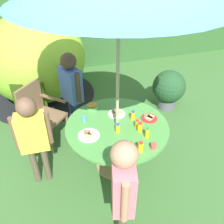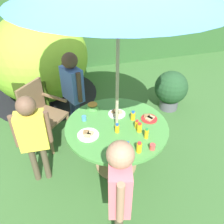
% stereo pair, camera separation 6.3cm
% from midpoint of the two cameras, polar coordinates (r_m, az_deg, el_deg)
% --- Properties ---
extents(ground_plane, '(10.00, 10.00, 0.02)m').
position_cam_midpoint_polar(ground_plane, '(3.32, 1.55, -12.60)').
color(ground_plane, '#3D6B33').
extents(hedge_backdrop, '(9.00, 0.70, 1.77)m').
position_cam_midpoint_polar(hedge_backdrop, '(5.87, -9.12, 19.51)').
color(hedge_backdrop, '#33602D').
rests_on(hedge_backdrop, ground_plane).
extents(garden_table, '(1.24, 1.24, 0.68)m').
position_cam_midpoint_polar(garden_table, '(2.95, 1.71, -5.64)').
color(garden_table, tan).
rests_on(garden_table, ground_plane).
extents(wooden_chair, '(0.65, 0.65, 0.92)m').
position_cam_midpoint_polar(wooden_chair, '(3.51, -16.25, 0.26)').
color(wooden_chair, brown).
rests_on(wooden_chair, ground_plane).
extents(dome_tent, '(2.36, 2.36, 1.56)m').
position_cam_midpoint_polar(dome_tent, '(4.59, -16.62, 12.42)').
color(dome_tent, '#8CC633').
rests_on(dome_tent, ground_plane).
extents(potted_plant, '(0.57, 0.57, 0.71)m').
position_cam_midpoint_polar(potted_plant, '(4.28, 14.34, 5.36)').
color(potted_plant, '#595960').
rests_on(potted_plant, ground_plane).
extents(child_in_blue_shirt, '(0.30, 0.41, 1.29)m').
position_cam_midpoint_polar(child_in_blue_shirt, '(3.44, -8.98, 6.58)').
color(child_in_blue_shirt, navy).
rests_on(child_in_blue_shirt, ground_plane).
extents(child_in_yellow_shirt, '(0.41, 0.21, 1.21)m').
position_cam_midpoint_polar(child_in_yellow_shirt, '(2.76, -17.96, -4.36)').
color(child_in_yellow_shirt, brown).
rests_on(child_in_yellow_shirt, ground_plane).
extents(child_in_pink_shirt, '(0.27, 0.42, 1.29)m').
position_cam_midpoint_polar(child_in_pink_shirt, '(2.07, 2.73, -17.05)').
color(child_in_pink_shirt, brown).
rests_on(child_in_pink_shirt, ground_plane).
extents(snack_bowl, '(0.15, 0.15, 0.08)m').
position_cam_midpoint_polar(snack_bowl, '(3.12, -4.08, 1.44)').
color(snack_bowl, '#66B259').
rests_on(snack_bowl, garden_table).
extents(plate_far_left, '(0.25, 0.25, 0.03)m').
position_cam_midpoint_polar(plate_far_left, '(2.72, -5.07, -5.41)').
color(plate_far_left, white).
rests_on(plate_far_left, garden_table).
extents(plate_near_left, '(0.22, 0.22, 0.03)m').
position_cam_midpoint_polar(plate_near_left, '(3.02, 1.77, -0.37)').
color(plate_near_left, white).
rests_on(plate_near_left, garden_table).
extents(plate_mid_left, '(0.20, 0.20, 0.03)m').
position_cam_midpoint_polar(plate_mid_left, '(2.98, 9.47, -1.49)').
color(plate_mid_left, red).
rests_on(plate_mid_left, garden_table).
extents(juice_bottle_near_right, '(0.05, 0.05, 0.12)m').
position_cam_midpoint_polar(juice_bottle_near_right, '(2.72, 1.89, -3.92)').
color(juice_bottle_near_right, yellow).
rests_on(juice_bottle_near_right, garden_table).
extents(juice_bottle_far_right, '(0.06, 0.06, 0.13)m').
position_cam_midpoint_polar(juice_bottle_far_right, '(2.50, 7.25, -8.42)').
color(juice_bottle_far_right, yellow).
rests_on(juice_bottle_far_right, garden_table).
extents(juice_bottle_center_front, '(0.05, 0.05, 0.11)m').
position_cam_midpoint_polar(juice_bottle_center_front, '(2.81, 6.60, -2.93)').
color(juice_bottle_center_front, yellow).
rests_on(juice_bottle_center_front, garden_table).
extents(juice_bottle_center_back, '(0.05, 0.05, 0.13)m').
position_cam_midpoint_polar(juice_bottle_center_back, '(2.67, 8.93, -5.15)').
color(juice_bottle_center_back, yellow).
rests_on(juice_bottle_center_back, garden_table).
extents(juice_bottle_mid_right, '(0.06, 0.06, 0.12)m').
position_cam_midpoint_polar(juice_bottle_mid_right, '(2.75, 7.24, -3.73)').
color(juice_bottle_mid_right, yellow).
rests_on(juice_bottle_mid_right, garden_table).
extents(juice_bottle_front_edge, '(0.06, 0.06, 0.12)m').
position_cam_midpoint_polar(juice_bottle_front_edge, '(2.92, 5.66, -0.90)').
color(juice_bottle_front_edge, yellow).
rests_on(juice_bottle_front_edge, garden_table).
extents(juice_bottle_back_edge, '(0.06, 0.06, 0.13)m').
position_cam_midpoint_polar(juice_bottle_back_edge, '(2.49, 4.43, -8.41)').
color(juice_bottle_back_edge, yellow).
rests_on(juice_bottle_back_edge, garden_table).
extents(cup_near, '(0.06, 0.06, 0.06)m').
position_cam_midpoint_polar(cup_near, '(2.57, 10.34, -8.20)').
color(cup_near, '#E04C47').
rests_on(cup_near, garden_table).
extents(cup_far, '(0.06, 0.06, 0.06)m').
position_cam_midpoint_polar(cup_far, '(2.93, -6.09, -1.50)').
color(cup_far, '#4C99D8').
rests_on(cup_far, garden_table).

